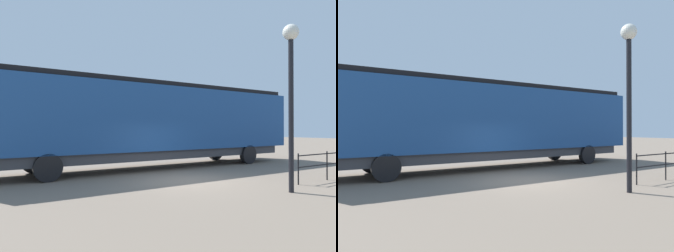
# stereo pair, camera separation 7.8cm
# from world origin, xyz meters

# --- Properties ---
(ground_plane) EXTENTS (120.00, 120.00, 0.00)m
(ground_plane) POSITION_xyz_m (0.00, 0.00, 0.00)
(ground_plane) COLOR #756656
(locomotive) EXTENTS (3.13, 17.54, 4.40)m
(locomotive) POSITION_xyz_m (-4.18, 1.54, 2.45)
(locomotive) COLOR navy
(locomotive) RESTS_ON ground_plane
(lamp_post) EXTENTS (0.51, 0.51, 5.44)m
(lamp_post) POSITION_xyz_m (3.62, 1.48, 3.89)
(lamp_post) COLOR black
(lamp_post) RESTS_ON ground_plane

